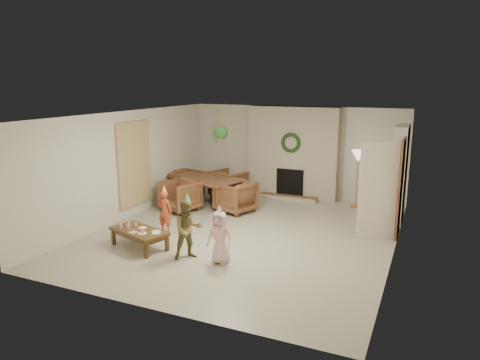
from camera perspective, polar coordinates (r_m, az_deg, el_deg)
The scene contains 56 objects.
floor at distance 9.48m, azimuth 0.68°, elevation -6.85°, with size 7.00×7.00×0.00m, color #B7B29E.
ceiling at distance 8.96m, azimuth 0.73°, elevation 8.39°, with size 7.00×7.00×0.00m, color white.
wall_back at distance 12.38m, azimuth 7.11°, elevation 3.65°, with size 7.00×7.00×0.00m, color silver.
wall_front at distance 6.19m, azimuth -12.23°, elevation -5.68°, with size 7.00×7.00×0.00m, color silver.
wall_left at distance 10.66m, azimuth -14.29°, elevation 1.91°, with size 7.00×7.00×0.00m, color silver.
wall_right at distance 8.45m, azimuth 19.75°, elevation -1.20°, with size 7.00×7.00×0.00m, color silver.
fireplace_mass at distance 12.19m, azimuth 6.84°, elevation 3.52°, with size 2.50×0.40×2.50m, color #562816.
fireplace_hearth at distance 12.11m, azimuth 6.20°, elevation -2.28°, with size 1.60×0.30×0.12m, color brown.
fireplace_firebox at distance 12.18m, azimuth 6.49°, elevation -0.32°, with size 0.75×0.12×0.75m, color black.
fireplace_wreath at distance 11.93m, azimuth 6.55°, elevation 4.79°, with size 0.54×0.54×0.10m, color #193815.
floor_lamp_base at distance 11.78m, azimuth 14.66°, elevation -3.29°, with size 0.27×0.27×0.03m, color gold.
floor_lamp_post at distance 11.62m, azimuth 14.85°, elevation -0.10°, with size 0.03×0.03×1.32m, color gold.
floor_lamp_shade at distance 11.50m, azimuth 15.02°, elevation 2.99°, with size 0.35×0.35×0.29m, color beige.
bookshelf_carcass at distance 10.74m, azimuth 19.82°, elevation 0.80°, with size 0.30×1.00×2.20m, color white.
bookshelf_shelf_a at distance 10.88m, azimuth 19.46°, elevation -2.54°, with size 0.30×0.92×0.03m, color white.
bookshelf_shelf_b at distance 10.79m, azimuth 19.61°, elevation -0.48°, with size 0.30×0.92×0.03m, color white.
bookshelf_shelf_c at distance 10.71m, azimuth 19.77°, elevation 1.60°, with size 0.30×0.92×0.03m, color white.
bookshelf_shelf_d at distance 10.65m, azimuth 19.93°, elevation 3.71°, with size 0.30×0.92×0.03m, color white.
books_row_lower at distance 10.71m, azimuth 19.34°, elevation -2.00°, with size 0.20×0.40×0.24m, color #A4241E.
books_row_mid at distance 10.81m, azimuth 19.58°, elevation 0.30°, with size 0.20×0.44×0.24m, color #295E97.
books_row_upper at distance 10.59m, azimuth 19.67°, elevation 2.20°, with size 0.20×0.36×0.22m, color #A89A24.
door_frame at distance 9.67m, azimuth 19.98°, elevation -0.94°, with size 0.05×0.86×2.04m, color brown.
door_leaf at distance 9.34m, azimuth 17.47°, elevation -1.35°, with size 0.05×0.80×2.00m, color beige.
curtain_panel at distance 10.79m, azimuth -13.48°, elevation 2.08°, with size 0.06×1.20×2.00m, color beige.
dining_table at distance 11.63m, azimuth -4.47°, elevation -1.41°, with size 1.98×1.10×0.69m, color brown.
dining_chair_near at distance 11.07m, azimuth -7.78°, elevation -2.02°, with size 0.82×0.84×0.77m, color brown.
dining_chair_far at distance 12.21m, azimuth -1.48°, elevation -0.52°, with size 0.82×0.84×0.77m, color brown.
dining_chair_left at distance 12.26m, azimuth -7.23°, elevation -0.56°, with size 0.82×0.84×0.77m, color brown.
dining_chair_right at distance 10.87m, azimuth -0.58°, elevation -2.17°, with size 0.82×0.84×0.77m, color brown.
hanging_plant_cord at distance 10.89m, azimuth -2.49°, elevation 7.29°, with size 0.01×0.01×0.70m, color tan.
hanging_plant_pot at distance 10.93m, azimuth -2.47°, elevation 5.46°, with size 0.16×0.16×0.12m, color #985731.
hanging_plant_foliage at distance 10.92m, azimuth -2.48°, elevation 6.09°, with size 0.32×0.32×0.32m, color #194D1B.
coffee_table_top at distance 8.80m, azimuth -12.87°, elevation -6.45°, with size 1.17×0.59×0.05m, color brown.
coffee_table_apron at distance 8.82m, azimuth -12.85°, elevation -6.83°, with size 1.08×0.50×0.07m, color brown.
coffee_leg_fl at distance 9.15m, azimuth -16.01°, elevation -7.07°, with size 0.06×0.06×0.31m, color brown.
coffee_leg_fr at distance 8.33m, azimuth -11.96°, elevation -8.85°, with size 0.06×0.06×0.31m, color brown.
coffee_leg_bl at distance 9.40m, azimuth -13.56°, elevation -6.40°, with size 0.06×0.06×0.31m, color brown.
coffee_leg_br at distance 8.60m, azimuth -9.39°, elevation -8.03°, with size 0.06×0.06×0.31m, color brown.
cup_a at distance 9.06m, azimuth -15.27°, elevation -5.57°, with size 0.06×0.06×0.08m, color white.
cup_b at distance 9.16m, azimuth -14.33°, elevation -5.32°, with size 0.06×0.06×0.08m, color white.
cup_c at distance 8.95m, azimuth -15.13°, elevation -5.78°, with size 0.06×0.06×0.08m, color white.
cup_d at distance 9.05m, azimuth -14.18°, elevation -5.53°, with size 0.06×0.06×0.08m, color white.
cup_e at distance 8.89m, azimuth -14.28°, elevation -5.87°, with size 0.06×0.06×0.08m, color white.
cup_f at distance 8.99m, azimuth -13.34°, elevation -5.61°, with size 0.06×0.06×0.08m, color white.
plate_a at distance 8.89m, azimuth -12.48°, elevation -6.03°, with size 0.16×0.16×0.01m, color white.
plate_b at distance 8.57m, azimuth -12.47°, elevation -6.74°, with size 0.16×0.16×0.01m, color white.
plate_c at distance 8.53m, azimuth -10.76°, elevation -6.74°, with size 0.16×0.16×0.01m, color white.
food_scoop at distance 8.56m, azimuth -12.48°, elevation -6.52°, with size 0.06×0.06×0.06m, color tan.
napkin_left at distance 8.67m, azimuth -13.57°, elevation -6.57°, with size 0.14×0.14×0.01m, color #DAA2A1.
napkin_right at distance 8.64m, azimuth -10.76°, elevation -6.50°, with size 0.14×0.14×0.01m, color #DAA2A1.
child_red at distance 9.55m, azimuth -9.67°, elevation -4.02°, with size 0.33×0.22×0.91m, color #B94427.
party_hat_red at distance 9.42m, azimuth -9.78°, elevation -1.15°, with size 0.12×0.12×0.17m, color #EBE84E.
child_plaid at distance 8.08m, azimuth -6.74°, elevation -6.33°, with size 0.54×0.42×1.10m, color brown.
party_hat_plaid at distance 7.90m, azimuth -6.85°, elevation -2.28°, with size 0.13×0.13×0.18m, color #4AAE52.
child_pink at distance 7.85m, azimuth -2.63°, elevation -7.38°, with size 0.47×0.30×0.95m, color #F5C4C5.
party_hat_pink at distance 7.69m, azimuth -2.67°, elevation -3.78°, with size 0.12×0.12×0.17m, color silver.
Camera 1 is at (3.52, -8.22, 3.17)m, focal length 33.08 mm.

